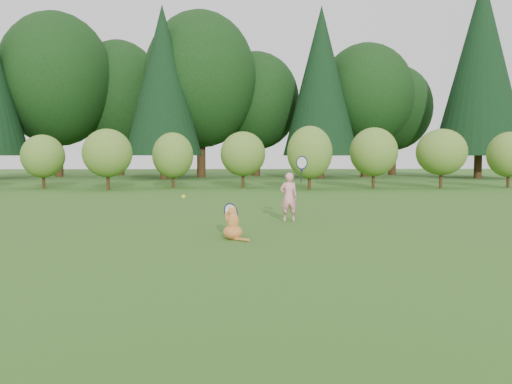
{
  "coord_description": "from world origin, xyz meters",
  "views": [
    {
      "loc": [
        -0.17,
        -9.01,
        1.39
      ],
      "look_at": [
        0.2,
        0.8,
        0.7
      ],
      "focal_mm": 35.0,
      "sensor_mm": 36.0,
      "label": 1
    }
  ],
  "objects": [
    {
      "name": "shrub_row",
      "position": [
        0.0,
        13.0,
        1.4
      ],
      "size": [
        28.0,
        3.0,
        2.8
      ],
      "primitive_type": null,
      "color": "#557D27",
      "rests_on": "ground"
    },
    {
      "name": "cat",
      "position": [
        -0.25,
        -0.6,
        0.29
      ],
      "size": [
        0.53,
        0.86,
        0.75
      ],
      "rotation": [
        0.0,
        0.0,
        0.34
      ],
      "color": "#D15728",
      "rests_on": "ground"
    },
    {
      "name": "tennis_ball",
      "position": [
        -1.12,
        -0.2,
        0.69
      ],
      "size": [
        0.07,
        0.07,
        0.07
      ],
      "color": "yellow",
      "rests_on": "ground"
    },
    {
      "name": "woodland_backdrop",
      "position": [
        0.0,
        23.0,
        7.5
      ],
      "size": [
        48.0,
        10.0,
        15.0
      ],
      "primitive_type": null,
      "color": "black",
      "rests_on": "ground"
    },
    {
      "name": "ground",
      "position": [
        0.0,
        0.0,
        0.0
      ],
      "size": [
        100.0,
        100.0,
        0.0
      ],
      "primitive_type": "plane",
      "color": "#295518",
      "rests_on": "ground"
    },
    {
      "name": "child",
      "position": [
        0.95,
        1.69,
        0.55
      ],
      "size": [
        0.6,
        0.36,
        1.58
      ],
      "rotation": [
        0.0,
        0.0,
        3.22
      ],
      "color": "pink",
      "rests_on": "ground"
    }
  ]
}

